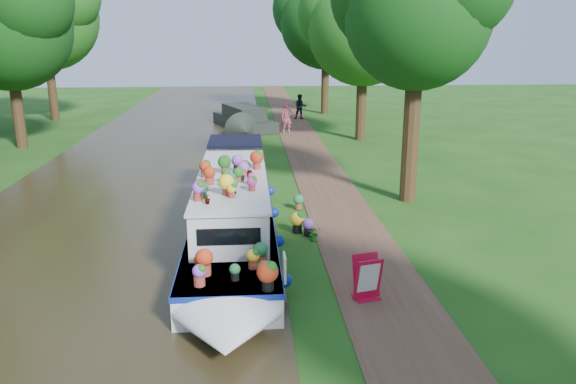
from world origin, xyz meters
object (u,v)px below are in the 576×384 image
Objects in this scene: sandwich_board at (367,280)px; pedestrian_dark at (300,107)px; pedestrian_pink at (287,118)px; plant_boat at (233,212)px; second_boat at (244,119)px.

sandwich_board is 27.64m from pedestrian_dark.
pedestrian_pink reaches higher than pedestrian_dark.
plant_boat is 20.01m from second_boat.
sandwich_board is 21.86m from pedestrian_pink.
plant_boat is at bearing -110.92° from second_boat.
pedestrian_dark is at bearing 80.05° from plant_boat.
sandwich_board is at bearing -94.75° from pedestrian_dark.
pedestrian_pink is at bearing 81.13° from plant_boat.
pedestrian_pink is at bearing -105.63° from pedestrian_dark.
sandwich_board is 0.53× the size of pedestrian_pink.
plant_boat reaches higher than pedestrian_pink.
second_boat is 4.54× the size of pedestrian_dark.
sandwich_board is at bearing -52.76° from plant_boat.
plant_boat is 7.39× the size of pedestrian_pink.
second_boat is 4.24× the size of pedestrian_pink.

